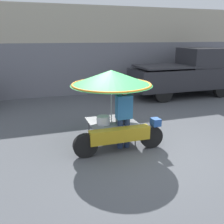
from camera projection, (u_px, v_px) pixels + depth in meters
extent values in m
plane|color=#4C4F54|center=(142.00, 151.00, 6.08)|extent=(36.00, 36.00, 0.00)
cube|color=#B2A893|center=(79.00, 50.00, 12.39)|extent=(28.00, 2.00, 4.03)
cube|color=slate|center=(84.00, 69.00, 11.70)|extent=(23.80, 0.06, 2.40)
cylinder|color=black|center=(151.00, 137.00, 6.21)|extent=(0.57, 0.14, 0.57)
cylinder|color=black|center=(85.00, 146.00, 5.71)|extent=(0.57, 0.14, 0.57)
cube|color=#B7931E|center=(120.00, 135.00, 5.91)|extent=(1.48, 0.24, 0.32)
cube|color=#234C93|center=(156.00, 122.00, 6.13)|extent=(0.20, 0.24, 0.18)
cylinder|color=black|center=(108.00, 129.00, 6.81)|extent=(0.51, 0.14, 0.51)
cylinder|color=#515156|center=(136.00, 135.00, 6.31)|extent=(0.03, 0.03, 0.57)
cylinder|color=#515156|center=(124.00, 125.00, 7.07)|extent=(0.03, 0.03, 0.57)
cylinder|color=#515156|center=(97.00, 140.00, 6.01)|extent=(0.03, 0.03, 0.57)
cylinder|color=#515156|center=(89.00, 129.00, 6.76)|extent=(0.03, 0.03, 0.57)
cube|color=gray|center=(111.00, 121.00, 6.45)|extent=(1.19, 0.98, 0.02)
cylinder|color=#B2B2B7|center=(111.00, 103.00, 6.31)|extent=(0.03, 0.03, 0.94)
cone|color=green|center=(111.00, 78.00, 6.12)|extent=(2.04, 2.04, 0.37)
torus|color=orange|center=(111.00, 84.00, 6.17)|extent=(1.98, 1.98, 0.05)
cylinder|color=silver|center=(103.00, 120.00, 6.18)|extent=(0.33, 0.33, 0.20)
cylinder|color=#939399|center=(121.00, 119.00, 6.36)|extent=(0.28, 0.28, 0.15)
cylinder|color=navy|center=(120.00, 133.00, 6.16)|extent=(0.14, 0.14, 0.77)
cylinder|color=navy|center=(127.00, 133.00, 6.22)|extent=(0.14, 0.14, 0.77)
cube|color=teal|center=(124.00, 107.00, 6.00)|extent=(0.38, 0.22, 0.58)
sphere|color=#A87A5B|center=(124.00, 91.00, 5.88)|extent=(0.21, 0.21, 0.21)
cylinder|color=black|center=(221.00, 88.00, 11.41)|extent=(0.80, 0.24, 0.80)
cylinder|color=black|center=(200.00, 83.00, 12.80)|extent=(0.80, 0.24, 0.80)
cylinder|color=black|center=(163.00, 93.00, 10.50)|extent=(0.80, 0.24, 0.80)
cylinder|color=black|center=(147.00, 86.00, 11.89)|extent=(0.80, 0.24, 0.80)
cube|color=#28282D|center=(184.00, 78.00, 11.52)|extent=(5.01, 1.80, 0.91)
cube|color=#28282D|center=(201.00, 58.00, 11.50)|extent=(1.70, 1.65, 0.87)
cube|color=#2D2D33|center=(166.00, 66.00, 11.06)|extent=(2.61, 1.72, 0.08)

